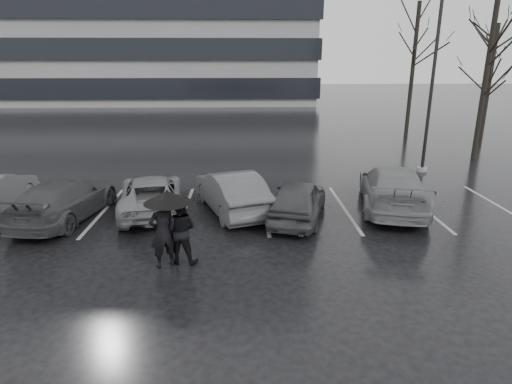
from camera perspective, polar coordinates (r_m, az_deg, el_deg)
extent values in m
plane|color=black|center=(12.67, -0.92, -6.12)|extent=(160.00, 160.00, 0.00)
cube|color=black|center=(63.56, -22.61, 13.32)|extent=(60.60, 25.60, 2.20)
cube|color=black|center=(63.49, -23.05, 16.91)|extent=(60.60, 25.60, 2.20)
cube|color=black|center=(63.68, -23.50, 20.48)|extent=(60.60, 25.60, 2.20)
imported|color=black|center=(13.99, 5.64, -1.01)|extent=(2.57, 4.15, 1.32)
imported|color=#302F32|center=(14.62, -3.29, 0.10)|extent=(2.86, 4.60, 1.43)
imported|color=#525255|center=(15.06, -13.77, -0.23)|extent=(2.87, 4.80, 1.25)
imported|color=black|center=(15.25, -24.19, -0.90)|extent=(2.54, 4.83, 1.34)
imported|color=#525255|center=(15.68, 17.77, 0.61)|extent=(3.21, 5.52, 1.50)
imported|color=black|center=(10.90, -12.33, -5.24)|extent=(0.81, 0.71, 1.86)
imported|color=black|center=(11.05, -10.05, -5.02)|extent=(0.96, 0.81, 1.78)
cylinder|color=black|center=(11.00, -11.43, -5.41)|extent=(0.03, 0.03, 1.71)
cone|color=black|center=(10.67, -11.74, -0.65)|extent=(1.17, 1.17, 0.30)
sphere|color=black|center=(10.63, -11.79, 0.12)|extent=(0.05, 0.05, 0.05)
cylinder|color=gray|center=(21.52, 21.25, 2.85)|extent=(0.47, 0.47, 0.19)
cylinder|color=black|center=(20.96, 22.50, 13.79)|extent=(0.15, 0.15, 8.41)
cube|color=#939395|center=(16.82, -28.75, -2.32)|extent=(0.12, 5.00, 0.00)
cube|color=#939395|center=(15.75, -19.62, -2.38)|extent=(0.12, 5.00, 0.00)
cube|color=#939395|center=(15.13, -9.46, -2.37)|extent=(0.12, 5.00, 0.00)
cube|color=#939395|center=(15.01, 1.20, -2.28)|extent=(0.12, 5.00, 0.00)
cube|color=#939395|center=(15.42, 11.65, -2.12)|extent=(0.12, 5.00, 0.00)
cube|color=#939395|center=(16.30, 21.28, -1.91)|extent=(0.12, 5.00, 0.00)
cube|color=#939395|center=(17.58, 29.70, -1.68)|extent=(0.12, 5.00, 0.00)
cylinder|color=black|center=(24.84, 28.25, 12.95)|extent=(0.26, 0.26, 8.00)
cylinder|color=black|center=(29.57, 28.59, 12.31)|extent=(0.26, 0.26, 7.00)
cylinder|color=black|center=(30.74, 20.13, 14.86)|extent=(0.26, 0.26, 8.50)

